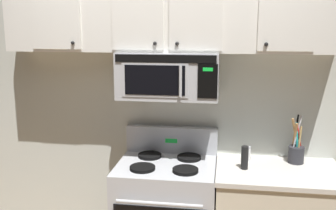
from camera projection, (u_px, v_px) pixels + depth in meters
back_wall at (173, 98)px, 3.27m from camera, size 5.20×0.10×2.70m
over_range_microwave at (169, 75)px, 2.99m from camera, size 0.76×0.43×0.35m
upper_cabinets at (170, 15)px, 2.92m from camera, size 2.50×0.36×0.55m
utensil_crock_charcoal at (296, 151)px, 3.02m from camera, size 0.12×0.13×0.37m
salt_shaker at (247, 154)px, 3.06m from camera, size 0.05×0.05×0.12m
pepper_mill at (245, 158)px, 2.89m from camera, size 0.05×0.05×0.17m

